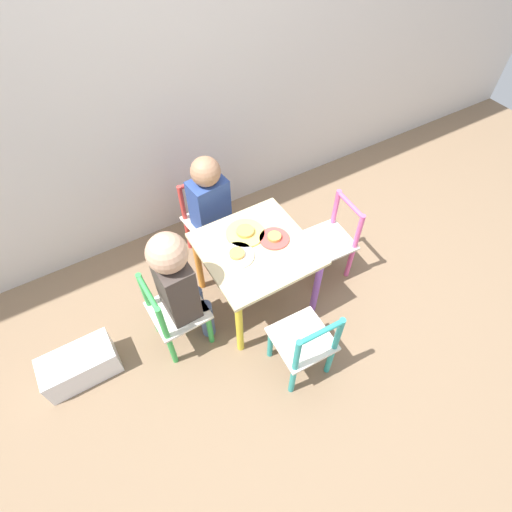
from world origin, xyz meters
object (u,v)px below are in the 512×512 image
chair_teal (305,344)px  plate_left (237,255)px  chair_pink (331,241)px  plate_right (274,238)px  plate_back (245,233)px  storage_bin (80,366)px  child_back (211,204)px  chair_red (208,220)px  chair_green (174,314)px  kids_table (256,257)px  child_left (178,282)px

chair_teal → plate_left: size_ratio=3.00×
chair_pink → plate_right: size_ratio=3.32×
chair_teal → plate_back: bearing=-89.6°
chair_pink → storage_bin: size_ratio=1.44×
child_back → plate_back: bearing=-88.0°
chair_red → child_back: 0.19m
chair_green → plate_back: (0.48, 0.12, 0.21)m
chair_green → storage_bin: (-0.50, 0.06, -0.16)m
child_back → storage_bin: 1.06m
chair_teal → child_back: size_ratio=0.70×
kids_table → chair_green: (-0.48, -0.02, -0.13)m
chair_red → plate_left: size_ratio=3.00×
child_back → plate_left: size_ratio=4.27×
kids_table → chair_teal: 0.49m
plate_left → storage_bin: bearing=176.8°
plate_back → chair_pink: bearing=-15.8°
chair_green → plate_right: bearing=-90.3°
chair_green → plate_left: chair_green is taller
chair_green → chair_pink: (0.95, -0.01, 0.00)m
child_back → chair_red: bearing=90.0°
chair_pink → chair_teal: bearing=-44.5°
chair_red → child_back: size_ratio=0.70×
chair_green → plate_right: chair_green is taller
plate_left → chair_red: bearing=83.2°
kids_table → chair_green: size_ratio=1.06×
plate_back → storage_bin: plate_back is taller
chair_pink → plate_right: 0.43m
chair_red → storage_bin: bearing=-161.3°
chair_red → chair_pink: same height
kids_table → storage_bin: 1.02m
child_left → plate_left: 0.31m
chair_pink → storage_bin: (-1.45, 0.08, -0.16)m
chair_pink → plate_back: 0.54m
chair_green → plate_left: (0.37, 0.02, 0.21)m
chair_pink → storage_bin: chair_pink is taller
plate_left → storage_bin: 0.94m
chair_red → plate_left: chair_red is taller
child_left → plate_left: bearing=-89.4°
chair_red → chair_green: bearing=-137.1°
chair_red → plate_left: 0.52m
kids_table → plate_back: (0.00, 0.11, 0.08)m
child_back → storage_bin: bearing=-164.6°
kids_table → child_left: (-0.42, -0.01, 0.10)m
plate_right → child_left: bearing=-178.5°
chair_red → storage_bin: (-0.93, -0.43, -0.16)m
chair_teal → plate_back: 0.62m
plate_left → plate_right: bearing=-0.0°
child_left → plate_right: 0.53m
plate_left → plate_right: same height
chair_red → chair_teal: size_ratio=1.00×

